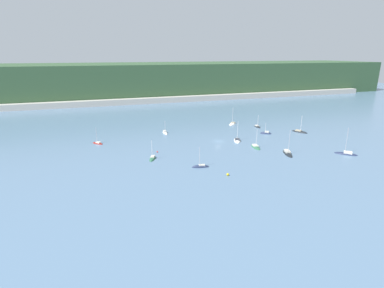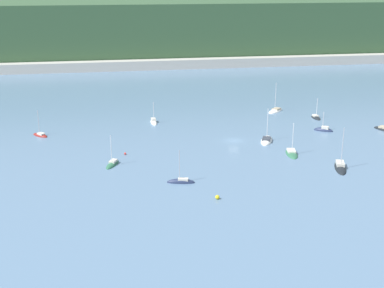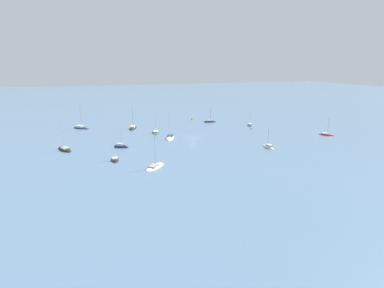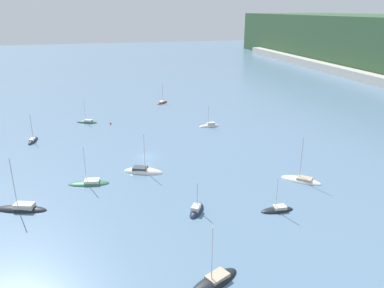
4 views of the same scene
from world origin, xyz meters
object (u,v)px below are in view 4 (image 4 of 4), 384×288
(sailboat_2, at_px, (33,141))
(mooring_buoy_0, at_px, (110,123))
(sailboat_7, at_px, (197,211))
(sailboat_11, at_px, (87,122))
(sailboat_10, at_px, (21,209))
(sailboat_6, at_px, (209,126))
(sailboat_9, at_px, (214,282))
(sailboat_8, at_px, (89,183))
(sailboat_0, at_px, (143,172))
(sailboat_5, at_px, (162,103))
(sailboat_3, at_px, (301,181))
(sailboat_4, at_px, (277,210))

(sailboat_2, bearing_deg, mooring_buoy_0, -50.35)
(sailboat_7, bearing_deg, sailboat_11, 49.76)
(sailboat_10, bearing_deg, sailboat_6, -121.85)
(sailboat_6, bearing_deg, sailboat_9, 71.23)
(sailboat_7, height_order, sailboat_8, sailboat_8)
(sailboat_10, height_order, mooring_buoy_0, sailboat_10)
(sailboat_0, height_order, sailboat_6, sailboat_0)
(sailboat_5, relative_size, sailboat_7, 1.21)
(mooring_buoy_0, bearing_deg, sailboat_11, -115.61)
(sailboat_0, relative_size, sailboat_5, 1.26)
(sailboat_2, height_order, sailboat_3, sailboat_3)
(sailboat_3, distance_m, sailboat_7, 23.74)
(sailboat_3, height_order, sailboat_4, sailboat_3)
(sailboat_5, distance_m, sailboat_11, 31.57)
(sailboat_2, height_order, mooring_buoy_0, sailboat_2)
(sailboat_9, xyz_separation_m, sailboat_10, (-25.09, -25.77, 0.06))
(sailboat_4, distance_m, sailboat_8, 35.45)
(sailboat_8, distance_m, sailboat_11, 42.21)
(sailboat_10, bearing_deg, sailboat_8, -128.28)
(sailboat_0, height_order, sailboat_4, sailboat_0)
(sailboat_4, bearing_deg, sailboat_11, -60.91)
(sailboat_2, relative_size, sailboat_11, 1.03)
(sailboat_6, xyz_separation_m, sailboat_9, (61.84, -18.63, -0.04))
(sailboat_8, bearing_deg, sailboat_7, 148.24)
(sailboat_4, height_order, sailboat_5, sailboat_5)
(sailboat_4, bearing_deg, sailboat_3, -134.59)
(sailboat_6, bearing_deg, mooring_buoy_0, -21.37)
(sailboat_7, bearing_deg, sailboat_9, -155.57)
(sailboat_3, distance_m, sailboat_11, 65.47)
(sailboat_5, height_order, sailboat_8, sailboat_8)
(sailboat_5, distance_m, sailboat_7, 76.10)
(sailboat_7, height_order, sailboat_10, sailboat_10)
(sailboat_2, relative_size, sailboat_4, 1.18)
(sailboat_10, bearing_deg, sailboat_5, -99.83)
(sailboat_3, xyz_separation_m, sailboat_9, (23.15, -25.43, 0.00))
(sailboat_0, height_order, sailboat_11, sailboat_0)
(sailboat_3, xyz_separation_m, sailboat_11, (-51.40, -40.55, 0.02))
(sailboat_6, bearing_deg, sailboat_7, 68.18)
(sailboat_4, xyz_separation_m, sailboat_6, (-47.92, 3.03, 0.03))
(sailboat_4, relative_size, mooring_buoy_0, 12.87)
(sailboat_9, height_order, sailboat_10, sailboat_10)
(sailboat_11, bearing_deg, sailboat_10, 100.91)
(sailboat_8, xyz_separation_m, mooring_buoy_0, (-39.05, 6.16, 0.17))
(sailboat_4, height_order, sailboat_8, sailboat_8)
(sailboat_9, bearing_deg, sailboat_10, -70.38)
(sailboat_10, bearing_deg, mooring_buoy_0, -91.89)
(sailboat_5, relative_size, sailboat_10, 0.74)
(sailboat_5, bearing_deg, sailboat_9, -138.70)
(sailboat_2, relative_size, sailboat_3, 0.81)
(sailboat_7, relative_size, sailboat_11, 0.81)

